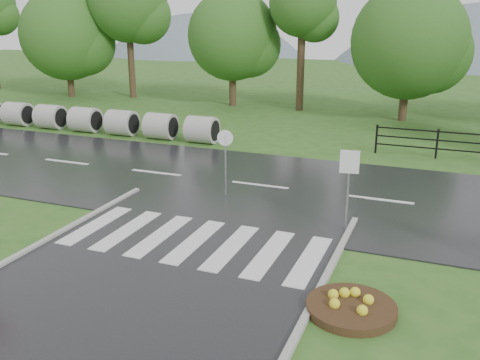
% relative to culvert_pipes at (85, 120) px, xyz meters
% --- Properties ---
extents(ground, '(120.00, 120.00, 0.00)m').
position_rel_culvert_pipes_xyz_m(ground, '(10.83, -15.00, -0.60)').
color(ground, '#305D1F').
rests_on(ground, ground).
extents(main_road, '(90.00, 8.00, 0.04)m').
position_rel_culvert_pipes_xyz_m(main_road, '(10.83, -5.00, -0.60)').
color(main_road, black).
rests_on(main_road, ground).
extents(crosswalk, '(6.50, 2.80, 0.02)m').
position_rel_culvert_pipes_xyz_m(crosswalk, '(10.83, -10.00, -0.54)').
color(crosswalk, silver).
rests_on(crosswalk, ground).
extents(hills, '(102.00, 48.00, 48.00)m').
position_rel_culvert_pipes_xyz_m(hills, '(14.32, 50.00, -16.14)').
color(hills, slate).
rests_on(hills, ground).
extents(treeline, '(83.20, 5.20, 10.00)m').
position_rel_culvert_pipes_xyz_m(treeline, '(11.83, 9.00, -0.60)').
color(treeline, '#2A5D1C').
rests_on(treeline, ground).
extents(culvert_pipes, '(13.90, 1.20, 1.20)m').
position_rel_culvert_pipes_xyz_m(culvert_pipes, '(0.00, 0.00, 0.00)').
color(culvert_pipes, '#9E9B93').
rests_on(culvert_pipes, ground).
extents(flower_bed, '(1.77, 1.77, 0.35)m').
position_rel_culvert_pipes_xyz_m(flower_bed, '(15.14, -11.82, -0.47)').
color(flower_bed, '#332111').
rests_on(flower_bed, ground).
extents(reg_sign_small, '(0.50, 0.09, 2.26)m').
position_rel_culvert_pipes_xyz_m(reg_sign_small, '(14.27, -7.84, 0.99)').
color(reg_sign_small, '#939399').
rests_on(reg_sign_small, ground).
extents(reg_sign_round, '(0.50, 0.12, 2.16)m').
position_rel_culvert_pipes_xyz_m(reg_sign_round, '(10.14, -6.33, 0.77)').
color(reg_sign_round, '#939399').
rests_on(reg_sign_round, ground).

